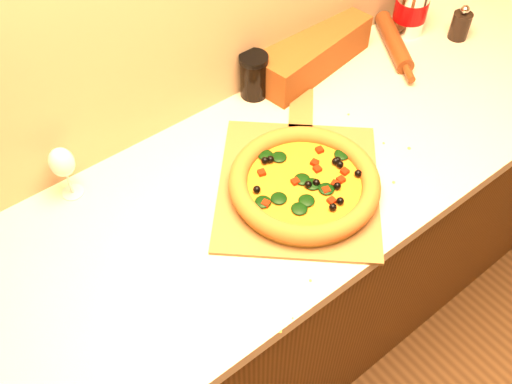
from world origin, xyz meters
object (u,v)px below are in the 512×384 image
at_px(dark_jar, 254,76).
at_px(rolling_pin, 394,41).
at_px(pizza, 304,183).
at_px(pepper_grinder, 460,25).
at_px(coffee_canister, 411,10).
at_px(pizza_peel, 298,180).
at_px(wine_glass, 62,164).

bearing_deg(dark_jar, rolling_pin, -11.19).
bearing_deg(dark_jar, pizza, -109.60).
bearing_deg(pepper_grinder, coffee_canister, 128.10).
xyz_separation_m(pepper_grinder, coffee_canister, (-0.10, 0.13, 0.03)).
height_order(pizza_peel, wine_glass, wine_glass).
bearing_deg(rolling_pin, pepper_grinder, -22.68).
distance_m(pepper_grinder, dark_jar, 0.72).
distance_m(pizza_peel, coffee_canister, 0.78).
relative_size(rolling_pin, wine_glass, 2.27).
bearing_deg(rolling_pin, pizza_peel, -158.09).
xyz_separation_m(pizza, wine_glass, (-0.46, 0.35, 0.07)).
height_order(pizza_peel, pepper_grinder, pepper_grinder).
relative_size(rolling_pin, coffee_canister, 2.38).
height_order(rolling_pin, coffee_canister, coffee_canister).
relative_size(pepper_grinder, dark_jar, 0.86).
relative_size(pepper_grinder, rolling_pin, 0.34).
bearing_deg(dark_jar, pepper_grinder, -14.80).
bearing_deg(dark_jar, wine_glass, -178.02).
bearing_deg(wine_glass, coffee_canister, -1.69).
distance_m(rolling_pin, dark_jar, 0.50).
bearing_deg(wine_glass, rolling_pin, -4.02).
xyz_separation_m(pizza_peel, rolling_pin, (0.61, 0.24, 0.02)).
distance_m(rolling_pin, coffee_canister, 0.13).
xyz_separation_m(wine_glass, dark_jar, (0.59, 0.02, -0.04)).
xyz_separation_m(pizza, coffee_canister, (0.73, 0.32, 0.04)).
relative_size(pizza, wine_glass, 2.47).
xyz_separation_m(rolling_pin, dark_jar, (-0.49, 0.10, 0.04)).
bearing_deg(rolling_pin, pizza, -155.87).
distance_m(pizza_peel, dark_jar, 0.37).
bearing_deg(pizza_peel, rolling_pin, 64.33).
height_order(pepper_grinder, coffee_canister, coffee_canister).
bearing_deg(pizza_peel, dark_jar, 112.86).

